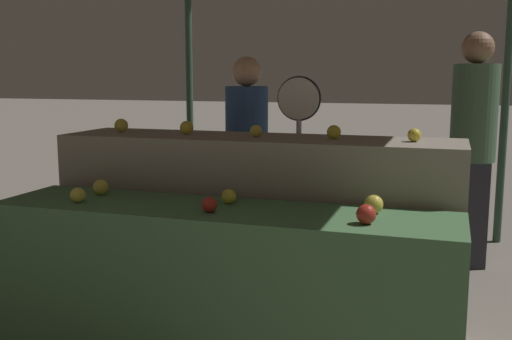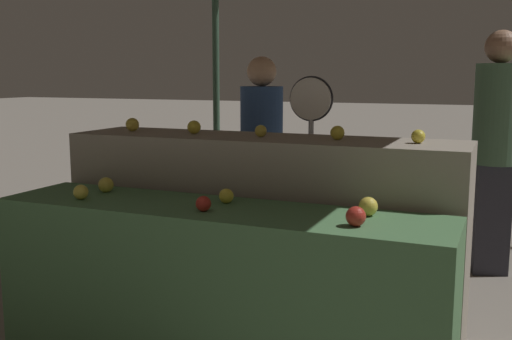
# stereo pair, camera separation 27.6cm
# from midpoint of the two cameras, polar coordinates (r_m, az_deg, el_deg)

# --- Properties ---
(display_counter_front) EXTENTS (2.34, 0.55, 0.85)m
(display_counter_front) POSITION_cam_midpoint_polar(r_m,az_deg,el_deg) (3.10, -1.24, -11.32)
(display_counter_front) COLOR #4C7A4C
(display_counter_front) RESTS_ON ground_plane
(display_counter_back) EXTENTS (2.34, 0.55, 1.15)m
(display_counter_back) POSITION_cam_midpoint_polar(r_m,az_deg,el_deg) (3.58, 2.73, -6.02)
(display_counter_back) COLOR gray
(display_counter_back) RESTS_ON ground_plane
(apple_front_0) EXTENTS (0.08, 0.08, 0.08)m
(apple_front_0) POSITION_cam_midpoint_polar(r_m,az_deg,el_deg) (3.25, -14.04, -2.07)
(apple_front_0) COLOR gold
(apple_front_0) RESTS_ON display_counter_front
(apple_front_1) EXTENTS (0.08, 0.08, 0.08)m
(apple_front_1) POSITION_cam_midpoint_polar(r_m,az_deg,el_deg) (2.88, -2.31, -3.25)
(apple_front_1) COLOR #AD281E
(apple_front_1) RESTS_ON display_counter_front
(apple_front_2) EXTENTS (0.09, 0.09, 0.09)m
(apple_front_2) POSITION_cam_midpoint_polar(r_m,az_deg,el_deg) (2.66, 12.45, -4.36)
(apple_front_2) COLOR #B72D23
(apple_front_2) RESTS_ON display_counter_front
(apple_front_3) EXTENTS (0.09, 0.09, 0.09)m
(apple_front_3) POSITION_cam_midpoint_polar(r_m,az_deg,el_deg) (3.42, -11.88, -1.41)
(apple_front_3) COLOR gold
(apple_front_3) RESTS_ON display_counter_front
(apple_front_4) EXTENTS (0.08, 0.08, 0.08)m
(apple_front_4) POSITION_cam_midpoint_polar(r_m,az_deg,el_deg) (3.06, -0.27, -2.51)
(apple_front_4) COLOR gold
(apple_front_4) RESTS_ON display_counter_front
(apple_front_5) EXTENTS (0.09, 0.09, 0.09)m
(apple_front_5) POSITION_cam_midpoint_polar(r_m,az_deg,el_deg) (2.86, 13.37, -3.42)
(apple_front_5) COLOR yellow
(apple_front_5) RESTS_ON display_counter_front
(apple_back_0) EXTENTS (0.09, 0.09, 0.09)m
(apple_back_0) POSITION_cam_midpoint_polar(r_m,az_deg,el_deg) (3.88, -9.71, 4.28)
(apple_back_0) COLOR yellow
(apple_back_0) RESTS_ON display_counter_back
(apple_back_1) EXTENTS (0.08, 0.08, 0.08)m
(apple_back_1) POSITION_cam_midpoint_polar(r_m,az_deg,el_deg) (3.65, -3.78, 4.08)
(apple_back_1) COLOR gold
(apple_back_1) RESTS_ON display_counter_back
(apple_back_2) EXTENTS (0.07, 0.07, 0.07)m
(apple_back_2) POSITION_cam_midpoint_polar(r_m,az_deg,el_deg) (3.46, 2.80, 3.72)
(apple_back_2) COLOR gold
(apple_back_2) RESTS_ON display_counter_back
(apple_back_3) EXTENTS (0.08, 0.08, 0.08)m
(apple_back_3) POSITION_cam_midpoint_polar(r_m,az_deg,el_deg) (3.36, 10.11, 3.50)
(apple_back_3) COLOR gold
(apple_back_3) RESTS_ON display_counter_back
(apple_back_4) EXTENTS (0.07, 0.07, 0.07)m
(apple_back_4) POSITION_cam_midpoint_polar(r_m,az_deg,el_deg) (3.29, 17.55, 3.06)
(apple_back_4) COLOR gold
(apple_back_4) RESTS_ON display_counter_back
(produce_scale) EXTENTS (0.30, 0.20, 1.50)m
(produce_scale) POSITION_cam_midpoint_polar(r_m,az_deg,el_deg) (4.09, 7.14, 3.27)
(produce_scale) COLOR #99999E
(produce_scale) RESTS_ON ground_plane
(person_vendor_at_scale) EXTENTS (0.40, 0.40, 1.64)m
(person_vendor_at_scale) POSITION_cam_midpoint_polar(r_m,az_deg,el_deg) (4.43, 2.32, 1.92)
(person_vendor_at_scale) COLOR #2D2D38
(person_vendor_at_scale) RESTS_ON ground_plane
(person_customer_left) EXTENTS (0.43, 0.43, 1.83)m
(person_customer_left) POSITION_cam_midpoint_polar(r_m,az_deg,el_deg) (4.84, 23.47, 3.13)
(person_customer_left) COLOR #2D2D38
(person_customer_left) RESTS_ON ground_plane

